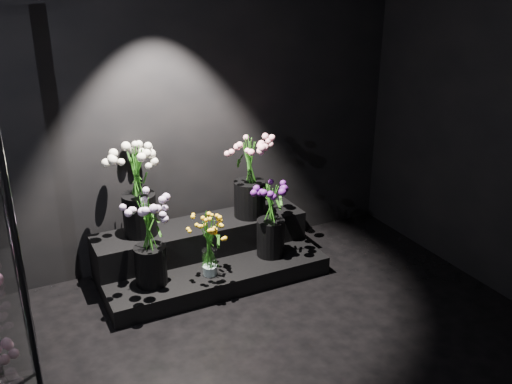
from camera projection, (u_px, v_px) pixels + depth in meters
wall_back at (181, 102)px, 4.64m from camera, size 4.00×0.00×4.00m
display_riser at (207, 254)px, 4.81m from camera, size 1.82×0.81×0.40m
bouquet_orange_bells at (209, 244)px, 4.42m from camera, size 0.31×0.31×0.52m
bouquet_lilac at (149, 238)px, 4.26m from camera, size 0.34×0.34×0.70m
bouquet_purple at (271, 215)px, 4.70m from camera, size 0.33×0.33×0.66m
bouquet_cream_roses at (138, 187)px, 4.48m from camera, size 0.45×0.45×0.73m
bouquet_pink_roses at (250, 173)px, 4.83m from camera, size 0.40×0.40×0.71m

